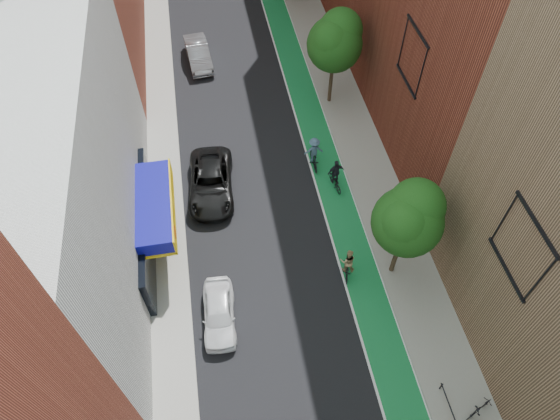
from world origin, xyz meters
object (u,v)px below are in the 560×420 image
parked_car_silver (198,54)px  cyclist_lane_mid (336,177)px  cyclist_lane_near (347,265)px  parked_car_white (219,313)px  cyclist_lane_far (314,154)px  parked_car_black (211,182)px

parked_car_silver → cyclist_lane_mid: bearing=-68.0°
parked_car_silver → cyclist_lane_near: bearing=-77.8°
parked_car_silver → cyclist_lane_mid: 15.58m
cyclist_lane_mid → parked_car_white: bearing=34.6°
cyclist_lane_mid → cyclist_lane_far: cyclist_lane_far is taller
parked_car_black → cyclist_lane_near: size_ratio=2.74×
cyclist_lane_near → cyclist_lane_far: (0.00, 8.01, 0.08)m
parked_car_white → parked_car_silver: (0.63, 21.39, 0.09)m
parked_car_silver → parked_car_white: bearing=-96.7°
parked_car_white → cyclist_lane_near: 6.99m
parked_car_black → cyclist_lane_near: (6.43, -6.98, 0.11)m
parked_car_silver → cyclist_lane_far: cyclist_lane_far is taller
cyclist_lane_far → parked_car_silver: bearing=-63.2°
parked_car_black → cyclist_lane_far: cyclist_lane_far is taller
cyclist_lane_near → parked_car_white: bearing=25.6°
cyclist_lane_mid → cyclist_lane_near: bearing=72.0°
parked_car_white → cyclist_lane_near: size_ratio=1.93×
parked_car_silver → cyclist_lane_near: cyclist_lane_near is taller
cyclist_lane_mid → cyclist_lane_far: size_ratio=0.98×
cyclist_lane_mid → cyclist_lane_far: bearing=-75.2°
parked_car_silver → cyclist_lane_mid: (7.09, -13.88, 0.07)m
parked_car_white → cyclist_lane_mid: (7.72, 7.51, 0.16)m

